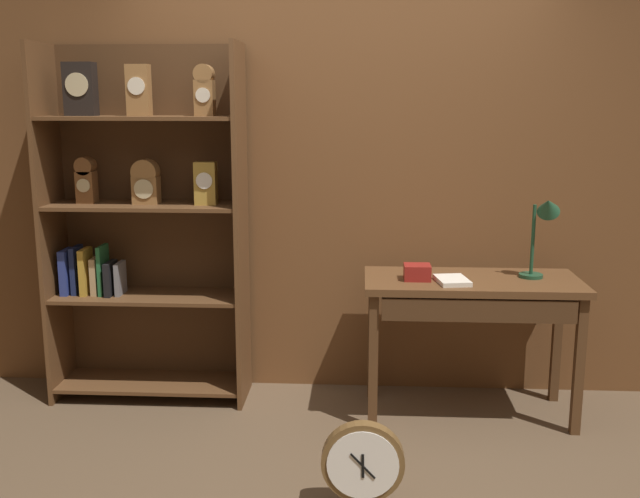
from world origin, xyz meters
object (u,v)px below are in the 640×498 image
bookshelf (143,222)px  open_repair_manual (452,280)px  desk_lamp (544,221)px  workbench (472,299)px  round_clock_large (363,465)px  toolbox_small (417,272)px

bookshelf → open_repair_manual: bearing=-9.5°
bookshelf → desk_lamp: size_ratio=4.28×
bookshelf → workbench: 1.95m
desk_lamp → round_clock_large: size_ratio=1.20×
toolbox_small → round_clock_large: (-0.29, -0.99, -0.64)m
workbench → toolbox_small: (-0.31, -0.02, 0.15)m
workbench → desk_lamp: bearing=5.4°
bookshelf → toolbox_small: (1.60, -0.24, -0.23)m
open_repair_manual → round_clock_large: size_ratio=0.54×
bookshelf → toolbox_small: 1.63m
bookshelf → round_clock_large: size_ratio=5.15×
toolbox_small → open_repair_manual: 0.20m
desk_lamp → toolbox_small: 0.74m
workbench → desk_lamp: (0.37, 0.04, 0.43)m
desk_lamp → round_clock_large: desk_lamp is taller
open_repair_manual → round_clock_large: (-0.48, -0.94, -0.61)m
toolbox_small → open_repair_manual: (0.19, -0.06, -0.03)m
round_clock_large → open_repair_manual: bearing=63.1°
desk_lamp → workbench: bearing=-174.6°
desk_lamp → toolbox_small: size_ratio=3.36×
bookshelf → toolbox_small: bearing=-8.6°
bookshelf → toolbox_small: bookshelf is taller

